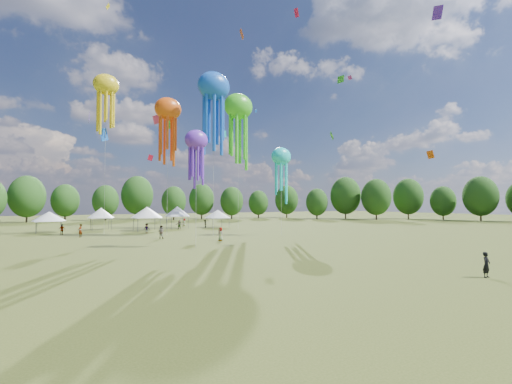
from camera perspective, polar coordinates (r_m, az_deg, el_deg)
ground at (r=22.32m, az=22.98°, el=-14.54°), size 300.00×300.00×0.00m
observer_main at (r=28.33m, az=33.47°, el=-9.88°), size 0.64×0.44×1.70m
spectator_near at (r=50.60m, az=-15.23°, el=-6.34°), size 1.13×1.09×1.84m
spectators_far at (r=62.61m, az=-15.12°, el=-5.54°), size 26.29×31.50×1.91m
festival_tents at (r=68.62m, az=-17.86°, el=-3.32°), size 34.68×10.64×4.33m
show_kites at (r=61.02m, az=-7.34°, el=11.82°), size 29.09×26.31×26.51m
small_kites at (r=62.97m, az=-13.10°, el=20.44°), size 77.47×59.09×46.01m
treeline at (r=76.88m, az=-19.89°, el=-0.53°), size 201.57×95.24×13.43m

